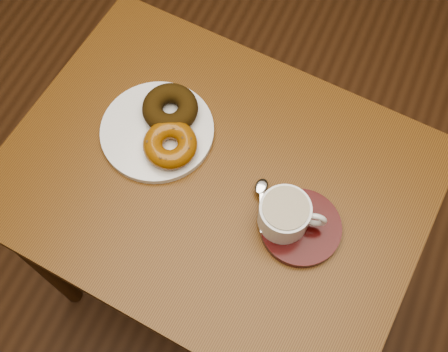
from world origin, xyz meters
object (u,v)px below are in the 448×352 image
at_px(cafe_table, 215,200).
at_px(donut_plate, 157,131).
at_px(coffee_cup, 285,214).
at_px(saucer, 301,227).

xyz_separation_m(cafe_table, donut_plate, (-0.14, 0.04, 0.13)).
relative_size(cafe_table, coffee_cup, 7.02).
height_order(donut_plate, coffee_cup, coffee_cup).
relative_size(donut_plate, coffee_cup, 1.85).
distance_m(donut_plate, saucer, 0.34).
height_order(cafe_table, donut_plate, donut_plate).
bearing_deg(donut_plate, cafe_table, -16.53).
bearing_deg(cafe_table, saucer, -5.47).
distance_m(donut_plate, coffee_cup, 0.31).
distance_m(cafe_table, donut_plate, 0.20).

